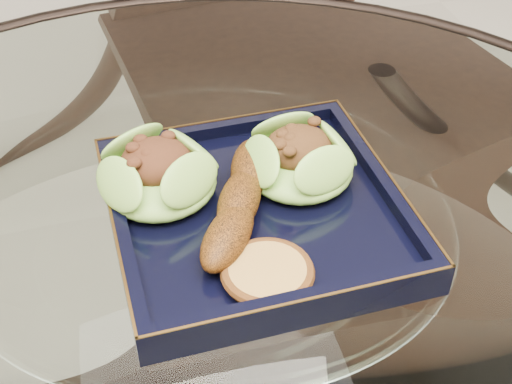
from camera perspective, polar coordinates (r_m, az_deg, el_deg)
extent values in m
cylinder|color=white|center=(0.66, -3.52, -5.34)|extent=(1.10, 1.10, 0.01)
torus|color=black|center=(0.66, -3.52, -5.34)|extent=(1.13, 1.13, 0.02)
cylinder|color=black|center=(1.18, 7.92, -6.61)|extent=(0.04, 0.04, 0.75)
cylinder|color=black|center=(1.15, -19.75, -11.26)|extent=(0.04, 0.04, 0.75)
cube|color=black|center=(1.20, 2.70, 2.31)|extent=(0.51, 0.51, 0.04)
cylinder|color=black|center=(1.21, -2.12, -14.86)|extent=(0.03, 0.03, 0.48)
cylinder|color=black|center=(1.34, 13.40, -9.21)|extent=(0.03, 0.03, 0.48)
cylinder|color=black|center=(1.45, -7.67, -3.42)|extent=(0.03, 0.03, 0.48)
cylinder|color=black|center=(1.56, 5.73, 0.36)|extent=(0.03, 0.03, 0.48)
cube|color=black|center=(0.68, 0.00, -1.93)|extent=(0.28, 0.28, 0.02)
ellipsoid|color=olive|center=(0.69, -7.80, 1.22)|extent=(0.12, 0.12, 0.04)
ellipsoid|color=#60AB31|center=(0.70, 3.46, 2.39)|extent=(0.13, 0.13, 0.04)
ellipsoid|color=#64310A|center=(0.66, -1.33, -0.69)|extent=(0.11, 0.18, 0.03)
cylinder|color=#B17D3B|center=(0.61, 0.92, -6.56)|extent=(0.07, 0.07, 0.01)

